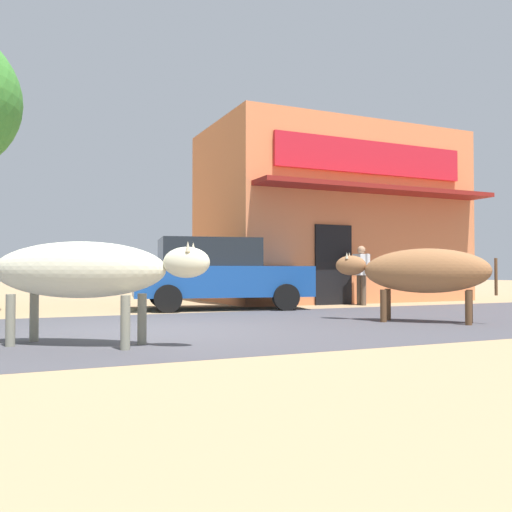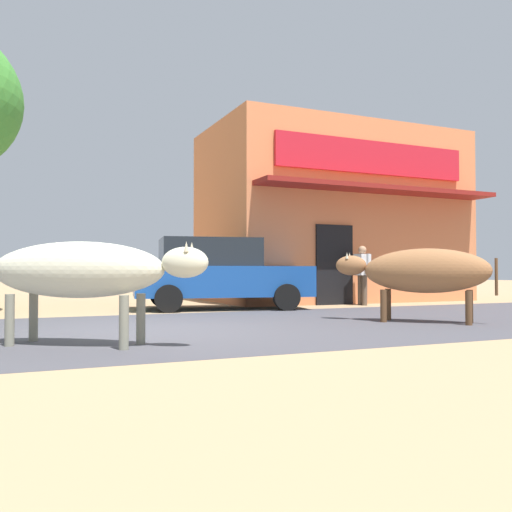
{
  "view_description": "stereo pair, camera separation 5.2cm",
  "coord_description": "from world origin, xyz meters",
  "px_view_note": "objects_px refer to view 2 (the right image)",
  "views": [
    {
      "loc": [
        -1.92,
        -8.25,
        0.9
      ],
      "look_at": [
        2.07,
        0.64,
        1.16
      ],
      "focal_mm": 38.74,
      "sensor_mm": 36.0,
      "label": 1
    },
    {
      "loc": [
        -1.88,
        -8.27,
        0.9
      ],
      "look_at": [
        2.07,
        0.64,
        1.16
      ],
      "focal_mm": 38.74,
      "sensor_mm": 36.0,
      "label": 2
    }
  ],
  "objects_px": {
    "cow_far_dark": "(422,271)",
    "pedestrian_by_shop": "(362,271)",
    "parked_hatchback_car": "(218,273)",
    "cow_near_brown": "(82,271)"
  },
  "relations": [
    {
      "from": "parked_hatchback_car",
      "to": "pedestrian_by_shop",
      "type": "relative_size",
      "value": 2.8
    },
    {
      "from": "parked_hatchback_car",
      "to": "cow_near_brown",
      "type": "distance_m",
      "value": 6.41
    },
    {
      "from": "parked_hatchback_car",
      "to": "cow_far_dark",
      "type": "distance_m",
      "value": 5.06
    },
    {
      "from": "parked_hatchback_car",
      "to": "cow_near_brown",
      "type": "relative_size",
      "value": 1.7
    },
    {
      "from": "cow_near_brown",
      "to": "cow_far_dark",
      "type": "bearing_deg",
      "value": 6.69
    },
    {
      "from": "cow_far_dark",
      "to": "pedestrian_by_shop",
      "type": "xyz_separation_m",
      "value": [
        1.79,
        4.37,
        0.01
      ]
    },
    {
      "from": "cow_far_dark",
      "to": "pedestrian_by_shop",
      "type": "distance_m",
      "value": 4.72
    },
    {
      "from": "cow_near_brown",
      "to": "cow_far_dark",
      "type": "xyz_separation_m",
      "value": [
        5.75,
        0.67,
        -0.01
      ]
    },
    {
      "from": "parked_hatchback_car",
      "to": "cow_far_dark",
      "type": "bearing_deg",
      "value": -65.42
    },
    {
      "from": "cow_near_brown",
      "to": "pedestrian_by_shop",
      "type": "xyz_separation_m",
      "value": [
        7.54,
        5.04,
        -0.0
      ]
    }
  ]
}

